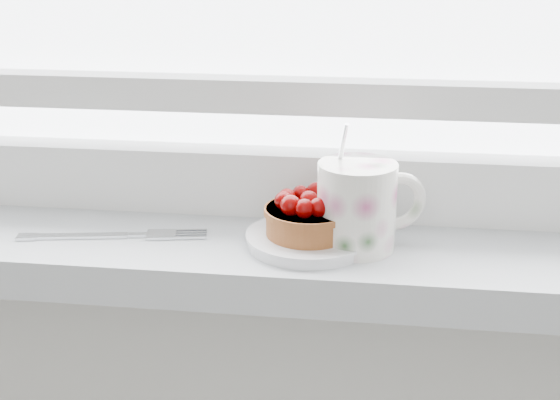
% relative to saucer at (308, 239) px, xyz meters
% --- Properties ---
extents(saucer, '(0.12, 0.12, 0.01)m').
position_rel_saucer_xyz_m(saucer, '(0.00, 0.00, 0.00)').
color(saucer, white).
rests_on(saucer, windowsill).
extents(raspberry_tart, '(0.09, 0.09, 0.05)m').
position_rel_saucer_xyz_m(raspberry_tart, '(0.00, -0.00, 0.03)').
color(raspberry_tart, brown).
rests_on(raspberry_tart, saucer).
extents(floral_mug, '(0.12, 0.10, 0.12)m').
position_rel_saucer_xyz_m(floral_mug, '(0.05, 0.00, 0.04)').
color(floral_mug, white).
rests_on(floral_mug, windowsill).
extents(fork, '(0.19, 0.05, 0.00)m').
position_rel_saucer_xyz_m(fork, '(-0.20, -0.01, -0.00)').
color(fork, silver).
rests_on(fork, windowsill).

